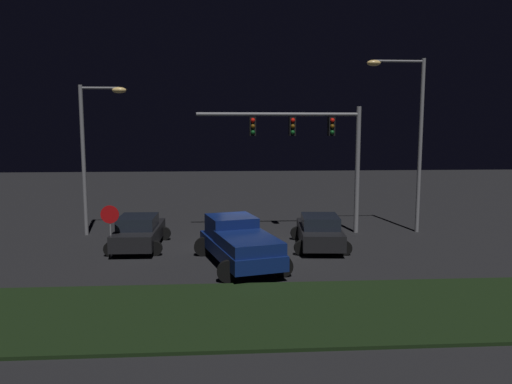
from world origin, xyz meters
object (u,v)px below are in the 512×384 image
at_px(traffic_signal_gantry, 311,138).
at_px(street_lamp_left, 92,141).
at_px(car_sedan_far, 320,231).
at_px(stop_sign, 110,221).
at_px(pickup_truck, 239,240).
at_px(car_sedan, 139,232).
at_px(street_lamp_right, 410,125).

relative_size(traffic_signal_gantry, street_lamp_left, 1.11).
bearing_deg(street_lamp_left, car_sedan_far, -17.61).
xyz_separation_m(car_sedan_far, stop_sign, (-9.10, -1.23, 0.82)).
xyz_separation_m(pickup_truck, car_sedan, (-4.42, 3.08, -0.26)).
bearing_deg(stop_sign, street_lamp_right, 16.76).
relative_size(car_sedan_far, street_lamp_right, 0.51).
xyz_separation_m(pickup_truck, traffic_signal_gantry, (3.87, 5.73, 3.90)).
distance_m(traffic_signal_gantry, street_lamp_right, 5.15).
height_order(car_sedan_far, stop_sign, stop_sign).
xyz_separation_m(pickup_truck, car_sedan_far, (3.78, 2.64, -0.26)).
bearing_deg(car_sedan_far, street_lamp_right, -54.49).
relative_size(street_lamp_left, street_lamp_right, 0.85).
bearing_deg(pickup_truck, stop_sign, 60.18).
distance_m(street_lamp_right, stop_sign, 15.46).
distance_m(car_sedan_far, street_lamp_right, 7.73).
height_order(car_sedan_far, street_lamp_left, street_lamp_left).
bearing_deg(car_sedan, stop_sign, 152.93).
relative_size(traffic_signal_gantry, stop_sign, 3.73).
relative_size(street_lamp_left, stop_sign, 3.37).
bearing_deg(car_sedan_far, street_lamp_left, 77.30).
bearing_deg(street_lamp_right, pickup_truck, -147.53).
bearing_deg(car_sedan_far, car_sedan, 91.85).
distance_m(pickup_truck, street_lamp_right, 11.58).
xyz_separation_m(street_lamp_left, stop_sign, (1.77, -4.68, -3.20)).
bearing_deg(street_lamp_left, pickup_truck, -40.66).
bearing_deg(stop_sign, street_lamp_left, 110.73).
height_order(car_sedan, traffic_signal_gantry, traffic_signal_gantry).
height_order(traffic_signal_gantry, street_lamp_right, street_lamp_right).
relative_size(car_sedan, street_lamp_left, 0.59).
relative_size(pickup_truck, stop_sign, 2.57).
xyz_separation_m(car_sedan, car_sedan_far, (8.21, -0.44, 0.00)).
distance_m(pickup_truck, street_lamp_left, 10.08).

